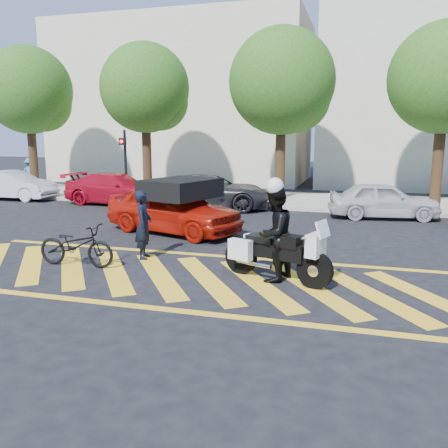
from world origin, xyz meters
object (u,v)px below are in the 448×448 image
(bicycle, at_px, (76,245))
(parked_mid_left, at_px, (211,192))
(parked_left, at_px, (117,189))
(parked_mid_right, at_px, (383,200))
(red_convertible, at_px, (173,209))
(parked_far_left, at_px, (13,185))
(officer_bike, at_px, (144,225))
(officer_moto, at_px, (274,234))
(police_motorcycle, at_px, (275,252))

(bicycle, xyz_separation_m, parked_mid_left, (0.36, 9.10, 0.20))
(parked_left, xyz_separation_m, parked_mid_right, (10.98, -0.42, -0.01))
(parked_mid_left, bearing_deg, red_convertible, 176.74)
(parked_far_left, height_order, parked_mid_left, parked_mid_left)
(officer_bike, xyz_separation_m, officer_moto, (3.38, -0.88, 0.15))
(parked_far_left, bearing_deg, officer_moto, -123.71)
(officer_bike, distance_m, parked_far_left, 13.25)
(bicycle, relative_size, red_convertible, 0.42)
(police_motorcycle, bearing_deg, parked_left, 153.80)
(officer_bike, height_order, parked_left, officer_bike)
(bicycle, distance_m, police_motorcycle, 4.60)
(police_motorcycle, bearing_deg, red_convertible, 154.45)
(parked_left, height_order, parked_mid_left, parked_mid_left)
(officer_bike, distance_m, police_motorcycle, 3.51)
(police_motorcycle, relative_size, parked_mid_left, 0.48)
(parked_mid_left, height_order, parked_mid_right, parked_mid_left)
(police_motorcycle, relative_size, parked_left, 0.52)
(red_convertible, bearing_deg, parked_mid_right, -36.41)
(officer_moto, bearing_deg, bicycle, -67.53)
(red_convertible, xyz_separation_m, parked_far_left, (-10.07, 4.93, -0.09))
(police_motorcycle, bearing_deg, bicycle, -157.37)
(parked_mid_right, bearing_deg, parked_mid_left, 78.46)
(parked_far_left, bearing_deg, police_motorcycle, -123.64)
(officer_moto, height_order, parked_far_left, officer_moto)
(bicycle, bearing_deg, parked_left, 22.40)
(red_convertible, bearing_deg, parked_far_left, 82.10)
(officer_moto, relative_size, parked_mid_left, 0.40)
(police_motorcycle, height_order, parked_mid_left, parked_mid_left)
(parked_far_left, relative_size, parked_left, 0.88)
(red_convertible, distance_m, parked_mid_right, 7.78)
(bicycle, xyz_separation_m, red_convertible, (0.72, 4.16, 0.26))
(bicycle, relative_size, parked_mid_left, 0.37)
(red_convertible, distance_m, parked_mid_left, 4.95)
(red_convertible, bearing_deg, bicycle, -171.58)
(police_motorcycle, xyz_separation_m, red_convertible, (-3.88, 3.95, 0.16))
(police_motorcycle, xyz_separation_m, parked_far_left, (-13.94, 8.89, 0.07))
(parked_far_left, height_order, parked_mid_right, parked_far_left)
(parked_far_left, distance_m, parked_left, 5.43)
(police_motorcycle, height_order, red_convertible, red_convertible)
(parked_far_left, bearing_deg, parked_mid_left, -91.13)
(officer_bike, height_order, officer_moto, officer_moto)
(officer_bike, distance_m, parked_left, 9.52)
(parked_left, bearing_deg, parked_mid_right, -90.08)
(officer_bike, xyz_separation_m, red_convertible, (-0.48, 3.09, -0.08))
(parked_left, bearing_deg, police_motorcycle, -134.07)
(police_motorcycle, distance_m, parked_far_left, 16.53)
(police_motorcycle, relative_size, officer_moto, 1.21)
(officer_bike, relative_size, officer_moto, 0.85)
(officer_bike, xyz_separation_m, police_motorcycle, (3.39, -0.86, -0.24))
(bicycle, bearing_deg, parked_mid_left, -3.20)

